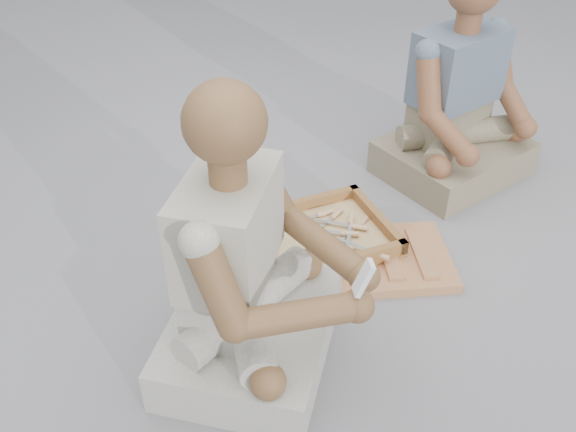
{
  "coord_description": "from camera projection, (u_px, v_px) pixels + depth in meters",
  "views": [
    {
      "loc": [
        -0.21,
        -1.64,
        1.67
      ],
      "look_at": [
        -0.11,
        0.18,
        0.3
      ],
      "focal_mm": 40.0,
      "sensor_mm": 36.0,
      "label": 1
    }
  ],
  "objects": [
    {
      "name": "chisel_8",
      "position": [
        324.0,
        235.0,
        2.56
      ],
      "size": [
        0.13,
        0.2,
        0.02
      ],
      "rotation": [
        0.0,
        0.0,
        -1.02
      ],
      "color": "white",
      "rests_on": "tool_tray"
    },
    {
      "name": "companion",
      "position": [
        458.0,
        110.0,
        2.87
      ],
      "size": [
        0.8,
        0.76,
        0.98
      ],
      "rotation": [
        0.0,
        0.0,
        3.73
      ],
      "color": "gray",
      "rests_on": "ground"
    },
    {
      "name": "chisel_0",
      "position": [
        359.0,
        225.0,
        2.61
      ],
      "size": [
        0.16,
        0.17,
        0.02
      ],
      "rotation": [
        0.0,
        0.0,
        0.83
      ],
      "color": "white",
      "rests_on": "tool_tray"
    },
    {
      "name": "chisel_2",
      "position": [
        333.0,
        241.0,
        2.52
      ],
      "size": [
        0.14,
        0.19,
        0.02
      ],
      "rotation": [
        0.0,
        0.0,
        -0.98
      ],
      "color": "white",
      "rests_on": "tool_tray"
    },
    {
      "name": "tool_tray",
      "position": [
        320.0,
        237.0,
        2.56
      ],
      "size": [
        0.66,
        0.6,
        0.07
      ],
      "rotation": [
        0.0,
        0.0,
        0.35
      ],
      "color": "brown",
      "rests_on": "carved_panel"
    },
    {
      "name": "wood_chip_3",
      "position": [
        295.0,
        216.0,
        2.78
      ],
      "size": [
        0.02,
        0.02,
        0.0
      ],
      "primitive_type": "cube",
      "rotation": [
        0.0,
        0.0,
        0.42
      ],
      "color": "#DBBD81",
      "rests_on": "ground"
    },
    {
      "name": "wood_chip_2",
      "position": [
        256.0,
        264.0,
        2.52
      ],
      "size": [
        0.02,
        0.02,
        0.0
      ],
      "primitive_type": "cube",
      "rotation": [
        0.0,
        0.0,
        0.6
      ],
      "color": "#DBBD81",
      "rests_on": "ground"
    },
    {
      "name": "wood_chip_4",
      "position": [
        368.0,
        260.0,
        2.54
      ],
      "size": [
        0.02,
        0.02,
        0.0
      ],
      "primitive_type": "cube",
      "rotation": [
        0.0,
        0.0,
        2.79
      ],
      "color": "#DBBD81",
      "rests_on": "ground"
    },
    {
      "name": "wood_chip_12",
      "position": [
        400.0,
        285.0,
        2.42
      ],
      "size": [
        0.02,
        0.02,
        0.0
      ],
      "primitive_type": "cube",
      "rotation": [
        0.0,
        0.0,
        0.98
      ],
      "color": "#DBBD81",
      "rests_on": "ground"
    },
    {
      "name": "chisel_7",
      "position": [
        333.0,
        217.0,
        2.65
      ],
      "size": [
        0.16,
        0.18,
        0.02
      ],
      "rotation": [
        0.0,
        0.0,
        0.83
      ],
      "color": "white",
      "rests_on": "tool_tray"
    },
    {
      "name": "wood_chip_6",
      "position": [
        316.0,
        245.0,
        2.62
      ],
      "size": [
        0.02,
        0.02,
        0.0
      ],
      "primitive_type": "cube",
      "rotation": [
        0.0,
        0.0,
        2.93
      ],
      "color": "#DBBD81",
      "rests_on": "ground"
    },
    {
      "name": "chisel_5",
      "position": [
        375.0,
        253.0,
        2.45
      ],
      "size": [
        0.19,
        0.14,
        0.02
      ],
      "rotation": [
        0.0,
        0.0,
        -0.63
      ],
      "color": "white",
      "rests_on": "tool_tray"
    },
    {
      "name": "ground",
      "position": [
        322.0,
        311.0,
        2.32
      ],
      "size": [
        60.0,
        60.0,
        0.0
      ],
      "primitive_type": "plane",
      "color": "gray",
      "rests_on": "ground"
    },
    {
      "name": "chisel_1",
      "position": [
        320.0,
        215.0,
        2.66
      ],
      "size": [
        0.21,
        0.09,
        0.02
      ],
      "rotation": [
        0.0,
        0.0,
        0.34
      ],
      "color": "white",
      "rests_on": "tool_tray"
    },
    {
      "name": "mobile_phone",
      "position": [
        364.0,
        278.0,
        1.77
      ],
      "size": [
        0.06,
        0.05,
        0.11
      ],
      "rotation": [
        -0.35,
        0.0,
        -1.48
      ],
      "color": "white",
      "rests_on": "craftsman"
    },
    {
      "name": "chisel_4",
      "position": [
        344.0,
        233.0,
        2.55
      ],
      "size": [
        0.22,
        0.06,
        0.02
      ],
      "rotation": [
        0.0,
        0.0,
        -0.19
      ],
      "color": "white",
      "rests_on": "tool_tray"
    },
    {
      "name": "chisel_9",
      "position": [
        350.0,
        222.0,
        2.61
      ],
      "size": [
        0.06,
        0.22,
        0.02
      ],
      "rotation": [
        0.0,
        0.0,
        1.37
      ],
      "color": "white",
      "rests_on": "tool_tray"
    },
    {
      "name": "craftsman",
      "position": [
        247.0,
        277.0,
        1.97
      ],
      "size": [
        0.73,
        0.75,
        0.98
      ],
      "rotation": [
        0.0,
        0.0,
        -1.86
      ],
      "color": "beige",
      "rests_on": "ground"
    },
    {
      "name": "wood_chip_9",
      "position": [
        343.0,
        209.0,
        2.82
      ],
      "size": [
        0.02,
        0.02,
        0.0
      ],
      "primitive_type": "cube",
      "rotation": [
        0.0,
        0.0,
        0.92
      ],
      "color": "#DBBD81",
      "rests_on": "ground"
    },
    {
      "name": "wood_chip_10",
      "position": [
        376.0,
        293.0,
        2.39
      ],
      "size": [
        0.02,
        0.02,
        0.0
      ],
      "primitive_type": "cube",
      "rotation": [
        0.0,
        0.0,
        2.52
      ],
      "color": "#DBBD81",
      "rests_on": "ground"
    },
    {
      "name": "wood_chip_1",
      "position": [
        288.0,
        253.0,
        2.58
      ],
      "size": [
        0.02,
        0.02,
        0.0
      ],
      "primitive_type": "cube",
      "rotation": [
        0.0,
        0.0,
        1.47
      ],
      "color": "#DBBD81",
      "rests_on": "ground"
    },
    {
      "name": "chisel_3",
      "position": [
        317.0,
        245.0,
        2.51
      ],
      "size": [
        0.1,
        0.21,
        0.02
      ],
      "rotation": [
        0.0,
        0.0,
        -1.18
      ],
      "color": "white",
      "rests_on": "tool_tray"
    },
    {
      "name": "carved_panel",
      "position": [
        373.0,
        260.0,
        2.51
      ],
      "size": [
        0.62,
        0.43,
        0.04
      ],
      "primitive_type": "cube",
      "rotation": [
        0.0,
        0.0,
        0.04
      ],
      "color": "#985B3A",
      "rests_on": "ground"
    },
    {
      "name": "wood_chip_11",
      "position": [
        346.0,
        289.0,
        2.41
      ],
      "size": [
        0.02,
        0.02,
        0.0
      ],
      "primitive_type": "cube",
      "rotation": [
        0.0,
        0.0,
        2.12
      ],
      "color": "#DBBD81",
      "rests_on": "ground"
    },
    {
      "name": "wood_chip_5",
      "position": [
        339.0,
        206.0,
        2.83
      ],
      "size": [
        0.02,
        0.02,
        0.0
      ],
      "primitive_type": "cube",
      "rotation": [
        0.0,
        0.0,
        0.59
      ],
      "color": "#DBBD81",
      "rests_on": "ground"
    },
    {
      "name": "wood_chip_0",
      "position": [
        411.0,
        282.0,
        2.44
      ],
      "size": [
        0.02,
        0.02,
        0.0
      ],
      "primitive_type": "cube",
      "rotation": [
        0.0,
        0.0,
        0.41
      ],
      "color": "#DBBD81",
      "rests_on": "ground"
    },
    {
      "name": "wood_chip_7",
      "position": [
        292.0,
        218.0,
        2.76
      ],
      "size": [
        0.02,
        0.02,
        0.0
      ],
      "primitive_type": "cube",
      "rotation": [
        0.0,
        0.0,
        1.72
      ],
      "color": "#DBBD81",
      "rests_on": "ground"
    },
    {
      "name": "chisel_10",
      "position": [
        353.0,
        226.0,
        2.59
      ],
      "size": [
        0.21,
        0.09,
        0.02
      ],
      "rotation": [
        0.0,
        0.0,
        -0.33
      ],
      "color": "white",
      "rests_on": "tool_tray"
    },
    {
      "name": "wood_chip_8",
      "position": [
        324.0,
        269.0,
        2.5
      ],
      "size": [
        0.02,
        0.02,
        0.0
      ],
      "primitive_type": "cube",
      "rotation": [
        0.0,
        0.0,
        1.99
      ],
      "color": "#DBBD81",
      "rests_on": "ground"
    },
    {
      "name": "chisel_6",
      "position": [
        340.0,
        249.0,
        2.49
      ],
      "size": [
        0.22,
        0.03,
        0.02
      ],
      "rotation": [
        0.0,
        0.0,
        0.06
      ],
      "color": "white",
      "rests_on": "tool_tray"
    }
  ]
}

